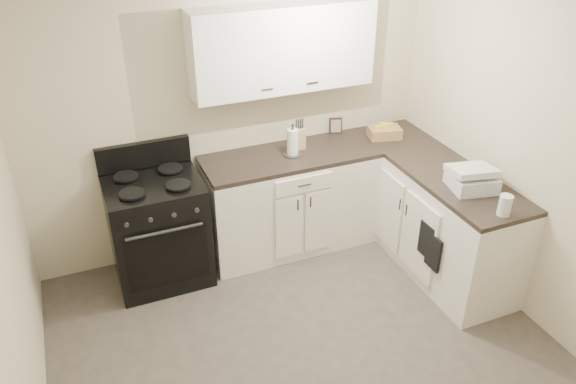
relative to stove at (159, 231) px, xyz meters
name	(u,v)px	position (x,y,z in m)	size (l,w,h in m)	color
floor	(316,367)	(0.79, -1.48, -0.46)	(3.60, 3.60, 0.00)	#473F38
ceiling	(328,10)	(0.79, -1.48, 2.04)	(3.60, 3.60, 0.00)	white
wall_back	(231,117)	(0.79, 0.32, 0.79)	(3.60, 3.60, 0.00)	beige
wall_right	(548,169)	(2.59, -1.48, 0.79)	(3.60, 3.60, 0.00)	beige
base_cabinets_back	(290,202)	(1.21, 0.02, -0.01)	(1.55, 0.60, 0.90)	silver
base_cabinets_right	(429,213)	(2.29, -0.63, -0.01)	(0.60, 1.90, 0.90)	silver
countertop_back	(290,157)	(1.21, 0.02, 0.46)	(1.55, 0.60, 0.04)	black
countertop_right	(436,166)	(2.29, -0.63, 0.46)	(0.60, 1.90, 0.04)	black
upper_cabinets	(283,48)	(1.21, 0.18, 1.38)	(1.55, 0.30, 0.70)	white
stove	(159,231)	(0.00, 0.00, 0.00)	(0.77, 0.66, 0.94)	black
knife_block	(299,139)	(1.33, 0.11, 0.58)	(0.09, 0.08, 0.19)	tan
paper_towel	(293,142)	(1.23, 0.01, 0.60)	(0.10, 0.10, 0.24)	white
picture_frame	(336,126)	(1.79, 0.28, 0.56)	(0.12, 0.02, 0.15)	black
wicker_basket	(384,132)	(2.16, 0.03, 0.53)	(0.29, 0.19, 0.10)	#A5784E
countertop_grill	(472,181)	(2.29, -1.07, 0.54)	(0.33, 0.31, 0.12)	silver
glass_jar	(505,205)	(2.26, -1.48, 0.56)	(0.09, 0.09, 0.16)	silver
oven_mitt_near	(433,252)	(1.96, -1.14, 0.00)	(0.02, 0.17, 0.30)	black
oven_mitt_far	(426,240)	(1.96, -1.03, 0.05)	(0.02, 0.17, 0.30)	black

